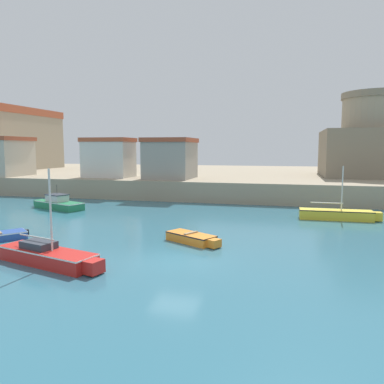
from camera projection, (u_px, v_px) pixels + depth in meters
ground_plane at (175, 259)px, 19.43m from camera, size 200.00×200.00×0.00m
quay_seawall at (250, 179)px, 57.89m from camera, size 120.00×40.00×2.19m
sailboat_yellow_1 at (337, 214)px, 30.26m from camera, size 6.31×1.50×4.35m
sailboat_red_2 at (48, 255)px, 18.59m from camera, size 6.47×2.99×4.78m
motorboat_green_3 at (58, 203)px, 35.75m from camera, size 6.26×3.59×2.30m
dinghy_orange_4 at (192, 238)px, 22.86m from camera, size 3.78×2.72×0.63m
church at (4, 135)px, 63.04m from camera, size 13.24×17.73×17.17m
fortress at (373, 145)px, 47.69m from camera, size 12.26×12.26×10.53m
harbor_shed_near_wharf at (109, 157)px, 46.36m from camera, size 5.92×4.24×4.85m
harbor_shed_mid_row at (170, 158)px, 44.43m from camera, size 5.54×6.15×4.77m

